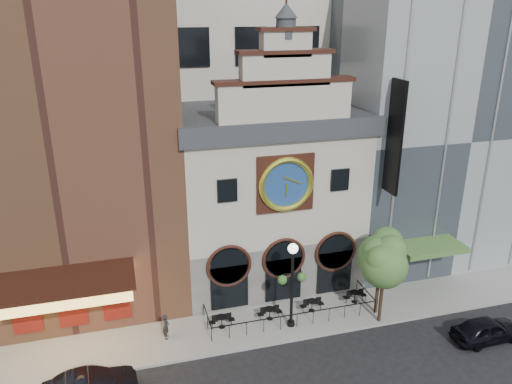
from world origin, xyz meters
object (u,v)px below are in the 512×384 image
Objects in this scene: lamppost at (292,276)px; car_right at (487,329)px; bistro_0 at (222,321)px; bistro_2 at (312,305)px; tree_left at (381,253)px; tree_right at (385,262)px; pedestrian at (166,326)px; bistro_1 at (270,313)px; bistro_3 at (355,296)px.

car_right is at bearing -21.86° from lamppost.
car_right is (14.87, -5.26, 0.12)m from bistro_0.
bistro_0 and bistro_2 have the same top height.
bistro_2 is 0.28× the size of tree_left.
tree_left reaches higher than tree_right.
tree_left is (3.95, -1.17, 3.73)m from bistro_2.
tree_left is at bearing 74.70° from tree_right.
tree_right is (5.53, -0.97, 0.66)m from lamppost.
bistro_0 is 0.28× the size of tree_left.
tree_right is (13.03, -1.80, 3.31)m from pedestrian.
bistro_2 is 9.34m from pedestrian.
bistro_2 is 0.28× the size of tree_right.
bistro_1 is at bearing -77.63° from pedestrian.
lamppost is 5.83m from tree_left.
car_right is at bearing -32.55° from tree_right.
bistro_0 is at bearing 174.09° from tree_left.
pedestrian is 8.00m from lamppost.
bistro_3 is at bearing 2.09° from bistro_0.
lamppost is at bearing -165.30° from bistro_3.
tree_right is at bearing -11.33° from bistro_0.
pedestrian reaches higher than car_right.
bistro_2 is at bearing 57.66° from car_right.
lamppost reaches higher than car_right.
pedestrian is at bearing -178.29° from bistro_2.
bistro_3 is (3.11, 0.19, 0.00)m from bistro_2.
bistro_2 and bistro_3 have the same top height.
lamppost reaches higher than pedestrian.
bistro_3 is 0.99× the size of pedestrian.
car_right reaches higher than bistro_3.
car_right is 7.11m from tree_right.
bistro_1 is 1.00× the size of bistro_2.
bistro_2 is at bearing -77.33° from pedestrian.
bistro_1 is 6.45m from pedestrian.
tree_right is at bearing 56.33° from car_right.
bistro_1 is at bearing 64.77° from car_right.
bistro_3 is 0.28× the size of lamppost.
tree_left is (6.84, -1.05, 3.73)m from bistro_1.
bistro_0 is at bearing -76.73° from pedestrian.
car_right reaches higher than bistro_1.
tree_left is 1.02× the size of tree_right.
bistro_2 is at bearing 2.38° from bistro_1.
bistro_3 is 0.28× the size of tree_right.
tree_left reaches higher than bistro_1.
tree_right is at bearing -10.02° from lamppost.
car_right is 2.70× the size of pedestrian.
bistro_1 is 3.32m from lamppost.
lamppost is (4.13, -0.96, 2.99)m from bistro_0.
bistro_1 is at bearing 171.28° from tree_left.
bistro_2 is 5.60m from tree_right.
bistro_1 and bistro_2 have the same top height.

